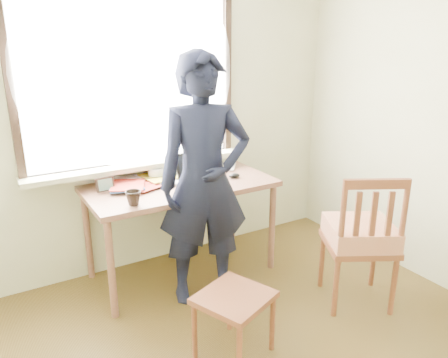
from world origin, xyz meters
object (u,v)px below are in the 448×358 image
mug_white (156,174)px  laptop (199,175)px  side_chair (361,235)px  work_chair (234,304)px  desk (181,193)px  mug_dark (133,198)px  person (204,182)px

mug_white → laptop: bearing=-38.1°
side_chair → work_chair: bearing=-178.7°
desk → side_chair: side_chair is taller
desk → laptop: 0.22m
work_chair → side_chair: bearing=1.3°
mug_dark → work_chair: bearing=-68.7°
desk → mug_dark: bearing=-151.3°
side_chair → mug_white: bearing=130.4°
desk → person: bearing=-88.6°
work_chair → side_chair: 1.13m
desk → work_chair: bearing=-98.5°
work_chair → mug_dark: bearing=111.3°
work_chair → mug_white: bearing=88.4°
mug_white → person: 0.61m
desk → work_chair: size_ratio=2.81×
side_chair → mug_dark: bearing=150.8°
laptop → mug_white: 0.37m
laptop → mug_white: bearing=141.9°
mug_white → side_chair: bearing=-49.6°
mug_white → work_chair: 1.38m
mug_dark → person: size_ratio=0.06×
person → work_chair: bearing=-89.2°
laptop → mug_white: laptop is taller
mug_white → person: size_ratio=0.07×
laptop → side_chair: side_chair is taller
side_chair → person: size_ratio=0.56×
desk → person: size_ratio=0.81×
desk → side_chair: bearing=-48.4°
mug_white → person: person is taller
mug_white → side_chair: (1.07, -1.26, -0.31)m
person → mug_dark: bearing=180.0°
desk → side_chair: 1.44m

